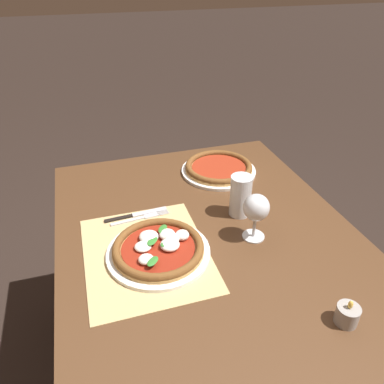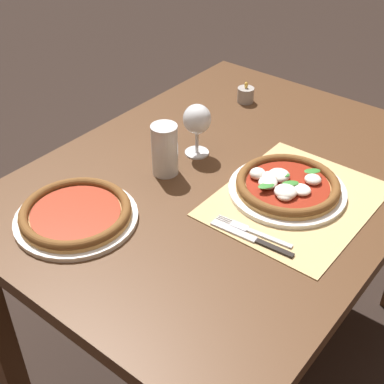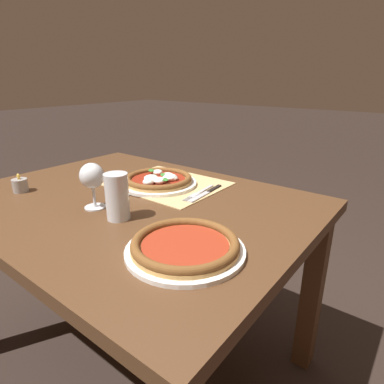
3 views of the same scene
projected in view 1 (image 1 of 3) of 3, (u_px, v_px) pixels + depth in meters
name	position (u px, v px, depth m)	size (l,w,h in m)	color
ground_plane	(206.00, 377.00, 1.56)	(24.00, 24.00, 0.00)	black
dining_table	(210.00, 264.00, 1.22)	(1.25, 0.94, 0.74)	#4C301C
paper_placemat	(146.00, 253.00, 1.11)	(0.44, 0.36, 0.00)	tan
pizza_near	(159.00, 248.00, 1.10)	(0.31, 0.31, 0.05)	white
pizza_far	(219.00, 168.00, 1.52)	(0.30, 0.30, 0.04)	white
wine_glass	(256.00, 209.00, 1.12)	(0.08, 0.08, 0.16)	silver
pint_glass	(240.00, 196.00, 1.25)	(0.07, 0.07, 0.15)	silver
fork	(141.00, 218.00, 1.25)	(0.04, 0.20, 0.00)	#B7B7BC
knife	(136.00, 215.00, 1.27)	(0.03, 0.22, 0.01)	black
votive_candle	(347.00, 315.00, 0.89)	(0.06, 0.06, 0.07)	gray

